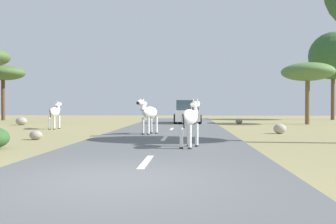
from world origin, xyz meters
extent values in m
plane|color=#8E8456|center=(0.00, 0.00, 0.00)|extent=(90.00, 90.00, 0.00)
cube|color=#56595B|center=(0.32, 0.00, 0.03)|extent=(6.00, 64.00, 0.05)
cube|color=silver|center=(0.32, 2.00, 0.05)|extent=(0.16, 2.00, 0.01)
cube|color=silver|center=(0.32, 8.00, 0.05)|extent=(0.16, 2.00, 0.01)
cube|color=silver|center=(0.32, 14.00, 0.05)|extent=(0.16, 2.00, 0.01)
cube|color=silver|center=(0.32, 20.00, 0.05)|extent=(0.16, 2.00, 0.01)
cube|color=silver|center=(0.32, 26.00, 0.05)|extent=(0.16, 2.00, 0.01)
ellipsoid|color=silver|center=(-0.51, 10.22, 1.06)|extent=(0.88, 1.23, 0.54)
cylinder|color=silver|center=(-0.80, 9.94, 0.44)|extent=(0.15, 0.15, 0.78)
cylinder|color=#28231E|center=(-0.80, 9.94, 0.08)|extent=(0.17, 0.17, 0.05)
cylinder|color=silver|center=(-0.53, 9.82, 0.44)|extent=(0.15, 0.15, 0.78)
cylinder|color=#28231E|center=(-0.53, 9.82, 0.08)|extent=(0.17, 0.17, 0.05)
cylinder|color=silver|center=(-0.49, 10.62, 0.44)|extent=(0.15, 0.15, 0.78)
cylinder|color=#28231E|center=(-0.49, 10.62, 0.08)|extent=(0.17, 0.17, 0.05)
cylinder|color=silver|center=(-0.22, 10.51, 0.44)|extent=(0.15, 0.15, 0.78)
cylinder|color=#28231E|center=(-0.22, 10.51, 0.08)|extent=(0.17, 0.17, 0.05)
cylinder|color=silver|center=(-0.73, 9.72, 1.34)|extent=(0.36, 0.46, 0.46)
cube|color=black|center=(-0.73, 9.72, 1.43)|extent=(0.19, 0.36, 0.32)
ellipsoid|color=silver|center=(-0.84, 9.48, 1.51)|extent=(0.39, 0.54, 0.25)
ellipsoid|color=black|center=(-0.92, 9.29, 1.49)|extent=(0.20, 0.22, 0.15)
cone|color=silver|center=(-0.86, 9.62, 1.63)|extent=(0.12, 0.12, 0.15)
cone|color=silver|center=(-0.73, 9.56, 1.63)|extent=(0.12, 0.12, 0.15)
cylinder|color=black|center=(-0.28, 10.75, 0.96)|extent=(0.10, 0.16, 0.46)
ellipsoid|color=silver|center=(1.33, 4.92, 1.00)|extent=(0.75, 1.16, 0.51)
cylinder|color=silver|center=(1.57, 5.21, 0.42)|extent=(0.14, 0.14, 0.73)
cylinder|color=#28231E|center=(1.57, 5.21, 0.07)|extent=(0.16, 0.16, 0.05)
cylinder|color=silver|center=(1.31, 5.29, 0.42)|extent=(0.14, 0.14, 0.73)
cylinder|color=#28231E|center=(1.31, 5.29, 0.07)|extent=(0.16, 0.16, 0.05)
cylinder|color=silver|center=(1.35, 4.54, 0.42)|extent=(0.14, 0.14, 0.73)
cylinder|color=#28231E|center=(1.35, 4.54, 0.07)|extent=(0.16, 0.16, 0.05)
cylinder|color=silver|center=(1.09, 4.63, 0.42)|extent=(0.14, 0.14, 0.73)
cylinder|color=#28231E|center=(1.09, 4.63, 0.07)|extent=(0.16, 0.16, 0.05)
cylinder|color=silver|center=(1.49, 5.41, 1.26)|extent=(0.31, 0.43, 0.43)
cube|color=black|center=(1.49, 5.41, 1.35)|extent=(0.15, 0.35, 0.30)
ellipsoid|color=silver|center=(1.57, 5.65, 1.42)|extent=(0.33, 0.51, 0.23)
ellipsoid|color=black|center=(1.63, 5.82, 1.40)|extent=(0.18, 0.20, 0.14)
cone|color=silver|center=(1.60, 5.51, 1.54)|extent=(0.11, 0.11, 0.14)
cone|color=silver|center=(1.47, 5.56, 1.54)|extent=(0.11, 0.11, 0.14)
cylinder|color=black|center=(1.16, 4.41, 0.90)|extent=(0.08, 0.16, 0.43)
ellipsoid|color=silver|center=(-6.55, 14.10, 1.01)|extent=(0.48, 1.15, 0.54)
cylinder|color=silver|center=(-6.40, 14.47, 0.39)|extent=(0.12, 0.12, 0.78)
cylinder|color=#28231E|center=(-6.40, 14.47, 0.03)|extent=(0.13, 0.13, 0.05)
cylinder|color=silver|center=(-6.69, 14.48, 0.39)|extent=(0.12, 0.12, 0.78)
cylinder|color=#28231E|center=(-6.69, 14.48, 0.03)|extent=(0.13, 0.13, 0.05)
cylinder|color=silver|center=(-6.41, 13.72, 0.39)|extent=(0.12, 0.12, 0.78)
cylinder|color=#28231E|center=(-6.41, 13.72, 0.03)|extent=(0.13, 0.13, 0.05)
cylinder|color=silver|center=(-6.70, 13.73, 0.39)|extent=(0.12, 0.12, 0.78)
cylinder|color=#28231E|center=(-6.70, 13.73, 0.03)|extent=(0.13, 0.13, 0.05)
cylinder|color=silver|center=(-6.54, 14.65, 1.29)|extent=(0.21, 0.41, 0.46)
cube|color=black|center=(-6.54, 14.65, 1.38)|extent=(0.05, 0.38, 0.32)
ellipsoid|color=silver|center=(-6.54, 14.92, 1.46)|extent=(0.22, 0.50, 0.25)
ellipsoid|color=black|center=(-6.53, 15.12, 1.44)|extent=(0.15, 0.18, 0.15)
cone|color=silver|center=(-6.47, 14.79, 1.59)|extent=(0.10, 0.10, 0.15)
cone|color=silver|center=(-6.61, 14.79, 1.59)|extent=(0.10, 0.10, 0.15)
cylinder|color=black|center=(-6.56, 13.53, 0.91)|extent=(0.04, 0.16, 0.46)
cube|color=white|center=(1.15, 21.11, 0.63)|extent=(1.92, 4.25, 0.80)
cube|color=#334751|center=(1.15, 20.91, 1.41)|extent=(1.70, 2.25, 0.76)
cube|color=black|center=(1.09, 23.27, 0.36)|extent=(1.71, 0.21, 0.24)
cylinder|color=black|center=(2.01, 22.49, 0.39)|extent=(0.24, 0.69, 0.68)
cylinder|color=black|center=(0.21, 22.43, 0.39)|extent=(0.24, 0.69, 0.68)
cylinder|color=black|center=(2.09, 19.79, 0.39)|extent=(0.24, 0.69, 0.68)
cylinder|color=black|center=(0.29, 19.73, 0.39)|extent=(0.24, 0.69, 0.68)
cylinder|color=brown|center=(15.35, 29.60, 2.21)|extent=(0.36, 0.36, 4.42)
sphere|color=#2D5628|center=(15.35, 29.60, 6.27)|extent=(4.62, 4.62, 4.62)
cylinder|color=#4C3823|center=(-16.46, 26.81, 1.91)|extent=(0.34, 0.34, 3.83)
ellipsoid|color=#425B2D|center=(-16.46, 26.81, 4.54)|extent=(4.05, 4.05, 1.42)
cylinder|color=brown|center=(10.04, 20.69, 1.61)|extent=(0.33, 0.33, 3.22)
ellipsoid|color=#4C7038|center=(10.04, 20.69, 3.88)|extent=(3.81, 3.81, 1.33)
ellipsoid|color=gray|center=(-4.82, 7.68, 0.18)|extent=(0.50, 0.43, 0.37)
ellipsoid|color=#A89E8C|center=(5.75, 11.47, 0.24)|extent=(0.61, 0.50, 0.48)
ellipsoid|color=gray|center=(-10.62, 18.42, 0.28)|extent=(0.78, 0.67, 0.57)
ellipsoid|color=gray|center=(5.07, 20.99, 0.19)|extent=(0.52, 0.42, 0.38)
camera|label=1|loc=(1.34, -6.26, 1.35)|focal=38.17mm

